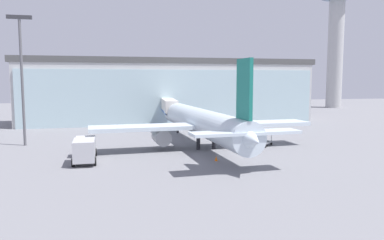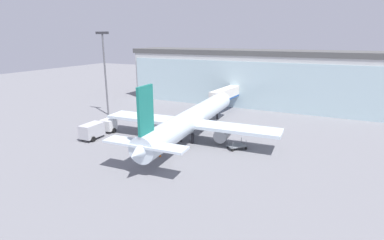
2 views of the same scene
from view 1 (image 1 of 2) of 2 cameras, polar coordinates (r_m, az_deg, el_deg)
The scene contains 10 objects.
ground at distance 43.09m, azimuth 5.57°, elevation -6.00°, with size 240.00×240.00×0.00m, color slate.
terminal_building at distance 81.33m, azimuth -3.44°, elevation 4.49°, with size 62.23×12.75×13.55m.
jet_bridge at distance 70.45m, azimuth -3.56°, elevation 2.08°, with size 3.37×13.94×5.48m.
control_tower at distance 133.84m, azimuth 21.11°, elevation 12.45°, with size 10.59×10.59×40.00m.
apron_light_mast at distance 56.26m, azimuth -24.54°, elevation 7.13°, with size 3.20×0.40×17.68m.
airplane at distance 50.42m, azimuth 1.49°, elevation -0.40°, with size 29.76×36.07×11.10m.
catering_truck at distance 43.21m, azimuth -16.03°, elevation -4.20°, with size 2.57×7.32×2.65m.
baggage_cart at distance 52.35m, azimuth 10.84°, elevation -3.37°, with size 3.10×3.12×1.50m.
safety_cone_nose at distance 42.16m, azimuth 3.70°, elevation -5.87°, with size 0.36×0.36×0.55m, color orange.
safety_cone_wingtip at distance 46.92m, azimuth -15.74°, elevation -4.87°, with size 0.36×0.36×0.55m, color orange.
Camera 1 is at (-13.47, -39.94, 8.98)m, focal length 35.00 mm.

